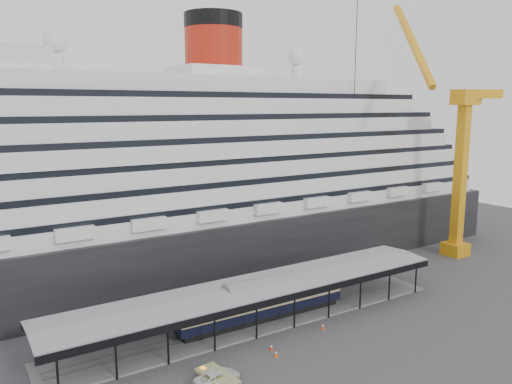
# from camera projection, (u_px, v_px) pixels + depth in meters

# --- Properties ---
(ground) EXTENTS (200.00, 200.00, 0.00)m
(ground) POSITION_uv_depth(u_px,v_px,m) (280.00, 336.00, 62.16)
(ground) COLOR #363639
(ground) RESTS_ON ground
(cruise_ship) EXTENTS (130.00, 30.00, 43.90)m
(cruise_ship) POSITION_uv_depth(u_px,v_px,m) (174.00, 164.00, 85.68)
(cruise_ship) COLOR black
(cruise_ship) RESTS_ON ground
(platform_canopy) EXTENTS (56.00, 9.18, 5.30)m
(platform_canopy) POSITION_uv_depth(u_px,v_px,m) (258.00, 304.00, 65.91)
(platform_canopy) COLOR slate
(platform_canopy) RESTS_ON ground
(crane_yellow) EXTENTS (23.83, 18.78, 47.60)m
(crane_yellow) POSITION_uv_depth(u_px,v_px,m) (456.00, 151.00, 92.31)
(crane_yellow) COLOR orange
(crane_yellow) RESTS_ON ground
(port_truck) EXTENTS (5.24, 2.92, 1.38)m
(port_truck) POSITION_uv_depth(u_px,v_px,m) (217.00, 378.00, 51.33)
(port_truck) COLOR silver
(port_truck) RESTS_ON ground
(pullman_carriage) EXTENTS (24.51, 3.58, 24.02)m
(pullman_carriage) POSITION_uv_depth(u_px,v_px,m) (262.00, 300.00, 66.13)
(pullman_carriage) COLOR black
(pullman_carriage) RESTS_ON ground
(traffic_cone_left) EXTENTS (0.42, 0.42, 0.74)m
(traffic_cone_left) POSITION_uv_depth(u_px,v_px,m) (271.00, 347.00, 58.47)
(traffic_cone_left) COLOR red
(traffic_cone_left) RESTS_ON ground
(traffic_cone_mid) EXTENTS (0.55, 0.55, 0.81)m
(traffic_cone_mid) POSITION_uv_depth(u_px,v_px,m) (276.00, 354.00, 56.84)
(traffic_cone_mid) COLOR #E8500C
(traffic_cone_mid) RESTS_ON ground
(traffic_cone_right) EXTENTS (0.47, 0.47, 0.81)m
(traffic_cone_right) POSITION_uv_depth(u_px,v_px,m) (323.00, 326.00, 63.93)
(traffic_cone_right) COLOR #EB480D
(traffic_cone_right) RESTS_ON ground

